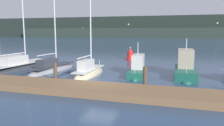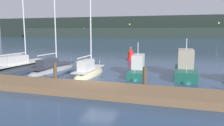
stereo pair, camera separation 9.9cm
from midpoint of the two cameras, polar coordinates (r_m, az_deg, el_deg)
name	(u,v)px [view 2 (the right image)]	position (r m, az deg, el deg)	size (l,w,h in m)	color
ground_plane	(99,85)	(16.48, -3.23, -5.76)	(400.00, 400.00, 0.00)	navy
dock	(88,89)	(14.60, -5.99, -6.74)	(27.85, 2.80, 0.45)	brown
mooring_pile_1	(55,73)	(17.45, -14.45, -2.52)	(0.28, 0.28, 1.60)	#4C3D2D
mooring_pile_2	(145,78)	(15.11, 8.70, -4.01)	(0.28, 0.28, 1.61)	#4C3D2D
sailboat_berth_1	(21,67)	(25.27, -22.59, -1.02)	(3.33, 8.66, 13.37)	#2D3338
sailboat_berth_2	(53,69)	(22.98, -15.07, -1.62)	(2.31, 7.25, 9.75)	gray
sailboat_berth_3	(89,74)	(19.95, -5.88, -2.85)	(1.46, 5.91, 8.63)	beige
motorboat_berth_4	(138,72)	(20.00, 6.83, -2.44)	(1.76, 5.03, 3.66)	#195647
motorboat_berth_5	(185,72)	(20.32, 18.71, -2.14)	(1.91, 5.66, 3.93)	#195647
channel_buoy	(131,55)	(31.26, 4.99, 2.09)	(1.24, 1.24, 1.75)	red
hillside_backdrop	(164,28)	(138.17, 13.39, 8.91)	(240.00, 23.00, 12.97)	#1E2823
rowboat_adrift	(2,59)	(34.92, -26.74, 0.85)	(3.40, 2.87, 0.56)	red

